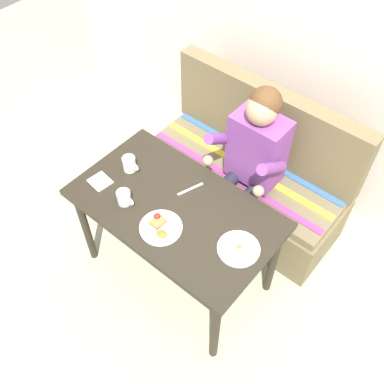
{
  "coord_description": "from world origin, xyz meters",
  "views": [
    {
      "loc": [
        1.08,
        -1.13,
        2.73
      ],
      "look_at": [
        0.0,
        0.15,
        0.72
      ],
      "focal_mm": 41.7,
      "sensor_mm": 36.0,
      "label": 1
    }
  ],
  "objects_px": {
    "table": "(175,215)",
    "plate_eggs": "(238,249)",
    "coffee_mug_second": "(129,164)",
    "plate_breakfast": "(160,227)",
    "couch": "(247,176)",
    "person": "(251,157)",
    "napkin": "(100,181)",
    "coffee_mug": "(124,197)",
    "fork": "(190,189)"
  },
  "relations": [
    {
      "from": "table",
      "to": "couch",
      "type": "xyz_separation_m",
      "value": [
        0.0,
        0.76,
        -0.32
      ]
    },
    {
      "from": "person",
      "to": "coffee_mug_second",
      "type": "relative_size",
      "value": 10.27
    },
    {
      "from": "table",
      "to": "couch",
      "type": "height_order",
      "value": "couch"
    },
    {
      "from": "plate_eggs",
      "to": "coffee_mug_second",
      "type": "bearing_deg",
      "value": 177.09
    },
    {
      "from": "table",
      "to": "person",
      "type": "relative_size",
      "value": 0.99
    },
    {
      "from": "coffee_mug_second",
      "to": "plate_breakfast",
      "type": "bearing_deg",
      "value": -24.87
    },
    {
      "from": "person",
      "to": "coffee_mug",
      "type": "xyz_separation_m",
      "value": [
        -0.35,
        -0.75,
        0.03
      ]
    },
    {
      "from": "table",
      "to": "napkin",
      "type": "bearing_deg",
      "value": -162.33
    },
    {
      "from": "plate_breakfast",
      "to": "fork",
      "type": "distance_m",
      "value": 0.32
    },
    {
      "from": "plate_breakfast",
      "to": "coffee_mug_second",
      "type": "height_order",
      "value": "coffee_mug_second"
    },
    {
      "from": "person",
      "to": "plate_breakfast",
      "type": "distance_m",
      "value": 0.76
    },
    {
      "from": "plate_breakfast",
      "to": "plate_eggs",
      "type": "bearing_deg",
      "value": 21.46
    },
    {
      "from": "napkin",
      "to": "couch",
      "type": "bearing_deg",
      "value": 63.0
    },
    {
      "from": "couch",
      "to": "person",
      "type": "relative_size",
      "value": 1.19
    },
    {
      "from": "table",
      "to": "plate_eggs",
      "type": "relative_size",
      "value": 5.25
    },
    {
      "from": "coffee_mug",
      "to": "person",
      "type": "bearing_deg",
      "value": 65.29
    },
    {
      "from": "person",
      "to": "coffee_mug",
      "type": "bearing_deg",
      "value": -114.71
    },
    {
      "from": "plate_eggs",
      "to": "napkin",
      "type": "xyz_separation_m",
      "value": [
        -0.91,
        -0.14,
        -0.01
      ]
    },
    {
      "from": "person",
      "to": "plate_breakfast",
      "type": "xyz_separation_m",
      "value": [
        -0.07,
        -0.75,
        0.0
      ]
    },
    {
      "from": "couch",
      "to": "fork",
      "type": "xyz_separation_m",
      "value": [
        -0.02,
        -0.61,
        0.4
      ]
    },
    {
      "from": "coffee_mug_second",
      "to": "couch",
      "type": "bearing_deg",
      "value": 61.2
    },
    {
      "from": "napkin",
      "to": "fork",
      "type": "height_order",
      "value": "napkin"
    },
    {
      "from": "plate_eggs",
      "to": "couch",
      "type": "bearing_deg",
      "value": 120.21
    },
    {
      "from": "plate_breakfast",
      "to": "plate_eggs",
      "type": "relative_size",
      "value": 1.04
    },
    {
      "from": "person",
      "to": "coffee_mug_second",
      "type": "bearing_deg",
      "value": -132.62
    },
    {
      "from": "person",
      "to": "napkin",
      "type": "bearing_deg",
      "value": -127.83
    },
    {
      "from": "plate_eggs",
      "to": "person",
      "type": "bearing_deg",
      "value": 119.76
    },
    {
      "from": "person",
      "to": "napkin",
      "type": "relative_size",
      "value": 9.78
    },
    {
      "from": "plate_breakfast",
      "to": "plate_eggs",
      "type": "xyz_separation_m",
      "value": [
        0.41,
        0.16,
        -0.0
      ]
    },
    {
      "from": "plate_breakfast",
      "to": "coffee_mug_second",
      "type": "xyz_separation_m",
      "value": [
        -0.44,
        0.2,
        0.04
      ]
    },
    {
      "from": "coffee_mug",
      "to": "napkin",
      "type": "xyz_separation_m",
      "value": [
        -0.23,
        0.01,
        -0.04
      ]
    },
    {
      "from": "table",
      "to": "plate_eggs",
      "type": "xyz_separation_m",
      "value": [
        0.45,
        -0.0,
        0.09
      ]
    },
    {
      "from": "couch",
      "to": "plate_eggs",
      "type": "relative_size",
      "value": 6.3
    },
    {
      "from": "couch",
      "to": "person",
      "type": "height_order",
      "value": "person"
    },
    {
      "from": "plate_eggs",
      "to": "napkin",
      "type": "distance_m",
      "value": 0.92
    },
    {
      "from": "table",
      "to": "plate_breakfast",
      "type": "relative_size",
      "value": 5.06
    },
    {
      "from": "plate_breakfast",
      "to": "plate_eggs",
      "type": "height_order",
      "value": "plate_breakfast"
    },
    {
      "from": "napkin",
      "to": "fork",
      "type": "distance_m",
      "value": 0.54
    },
    {
      "from": "couch",
      "to": "coffee_mug_second",
      "type": "bearing_deg",
      "value": -118.8
    },
    {
      "from": "table",
      "to": "napkin",
      "type": "relative_size",
      "value": 9.68
    },
    {
      "from": "coffee_mug",
      "to": "plate_eggs",
      "type": "bearing_deg",
      "value": 13.05
    },
    {
      "from": "coffee_mug_second",
      "to": "fork",
      "type": "bearing_deg",
      "value": 16.61
    },
    {
      "from": "couch",
      "to": "coffee_mug",
      "type": "height_order",
      "value": "couch"
    },
    {
      "from": "plate_eggs",
      "to": "plate_breakfast",
      "type": "bearing_deg",
      "value": -158.54
    },
    {
      "from": "table",
      "to": "coffee_mug_second",
      "type": "height_order",
      "value": "coffee_mug_second"
    },
    {
      "from": "plate_eggs",
      "to": "fork",
      "type": "bearing_deg",
      "value": 161.22
    },
    {
      "from": "coffee_mug",
      "to": "fork",
      "type": "height_order",
      "value": "coffee_mug"
    },
    {
      "from": "couch",
      "to": "person",
      "type": "bearing_deg",
      "value": -58.32
    },
    {
      "from": "person",
      "to": "table",
      "type": "bearing_deg",
      "value": -100.37
    },
    {
      "from": "fork",
      "to": "plate_breakfast",
      "type": "bearing_deg",
      "value": -60.95
    }
  ]
}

